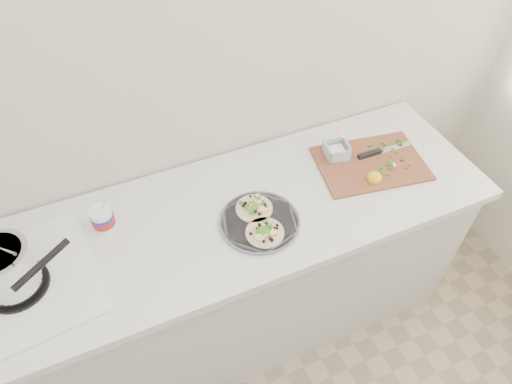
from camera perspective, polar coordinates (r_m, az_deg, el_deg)
name	(u,v)px	position (r m, az deg, el deg)	size (l,w,h in m)	color
counter	(196,288)	(2.09, -7.46, -11.82)	(2.44, 0.66, 0.90)	beige
stove	(10,276)	(1.68, -28.36, -9.17)	(0.55, 0.52, 0.24)	silver
taco_plate	(259,220)	(1.70, 0.43, -3.54)	(0.30, 0.30, 0.04)	#5D5D64
tub	(103,217)	(1.74, -18.60, -2.93)	(0.08, 0.08, 0.19)	white
cutboard	(368,160)	(1.98, 13.86, 3.92)	(0.49, 0.38, 0.07)	brown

